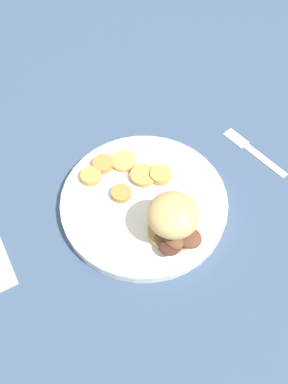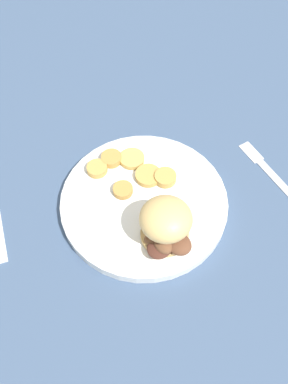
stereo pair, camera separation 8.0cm
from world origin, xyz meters
The scene contains 10 objects.
ground_plane centered at (0.00, 0.00, 0.00)m, with size 4.00×4.00×0.00m, color #3D5170.
dinner_plate centered at (0.00, 0.00, 0.01)m, with size 0.31×0.31×0.02m.
sandwich centered at (0.01, -0.08, 0.07)m, with size 0.09×0.12×0.08m.
potato_round_0 centered at (-0.06, 0.09, 0.03)m, with size 0.04×0.04×0.01m, color tan.
potato_round_1 centered at (0.02, 0.05, 0.03)m, with size 0.05×0.05×0.01m, color tan.
potato_round_2 centered at (-0.03, 0.03, 0.03)m, with size 0.04×0.04×0.01m, color #BC8942.
potato_round_3 centered at (-0.03, 0.10, 0.03)m, with size 0.04×0.04×0.01m, color #BC8942.
potato_round_4 centered at (0.01, 0.09, 0.03)m, with size 0.05×0.05×0.01m, color tan.
potato_round_5 centered at (0.05, 0.03, 0.03)m, with size 0.04×0.04×0.01m, color tan.
fork centered at (0.26, 0.01, 0.00)m, with size 0.05×0.16×0.00m.
Camera 2 is at (-0.13, -0.42, 0.71)m, focal length 42.00 mm.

